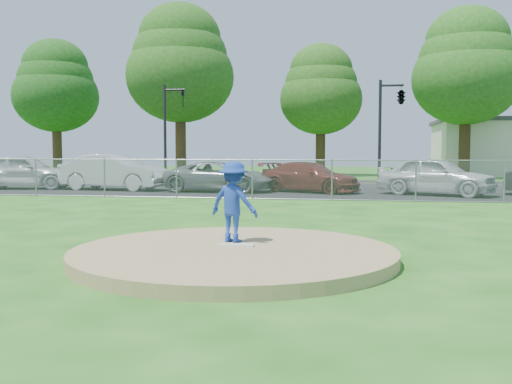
% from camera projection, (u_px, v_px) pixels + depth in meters
% --- Properties ---
extents(ground, '(120.00, 120.00, 0.00)m').
position_uv_depth(ground, '(299.00, 205.00, 19.32)').
color(ground, '#1B5612').
rests_on(ground, ground).
extents(pitchers_mound, '(5.40, 5.40, 0.20)m').
position_uv_depth(pitchers_mound, '(234.00, 254.00, 9.50)').
color(pitchers_mound, '#947F51').
rests_on(pitchers_mound, ground).
extents(pitching_rubber, '(0.60, 0.15, 0.04)m').
position_uv_depth(pitching_rubber, '(237.00, 245.00, 9.69)').
color(pitching_rubber, white).
rests_on(pitching_rubber, pitchers_mound).
extents(chain_link_fence, '(40.00, 0.06, 1.50)m').
position_uv_depth(chain_link_fence, '(305.00, 180.00, 21.23)').
color(chain_link_fence, gray).
rests_on(chain_link_fence, ground).
extents(parking_lot, '(50.00, 8.00, 0.01)m').
position_uv_depth(parking_lot, '(315.00, 192.00, 25.69)').
color(parking_lot, black).
rests_on(parking_lot, ground).
extents(street, '(60.00, 7.00, 0.01)m').
position_uv_depth(street, '(325.00, 183.00, 33.05)').
color(street, black).
rests_on(street, ground).
extents(tree_far_left, '(6.72, 6.72, 10.74)m').
position_uv_depth(tree_far_left, '(56.00, 86.00, 45.38)').
color(tree_far_left, '#382514').
rests_on(tree_far_left, ground).
extents(tree_left, '(7.84, 7.84, 12.53)m').
position_uv_depth(tree_left, '(180.00, 63.00, 41.33)').
color(tree_left, '#3B2615').
rests_on(tree_left, ground).
extents(tree_center, '(6.16, 6.16, 9.84)m').
position_uv_depth(tree_center, '(321.00, 89.00, 42.58)').
color(tree_center, '#332312').
rests_on(tree_center, ground).
extents(tree_right, '(7.28, 7.28, 11.63)m').
position_uv_depth(tree_right, '(466.00, 66.00, 38.71)').
color(tree_right, '#342213').
rests_on(tree_right, ground).
extents(traffic_signal_left, '(1.28, 0.20, 5.60)m').
position_uv_depth(traffic_signal_left, '(169.00, 124.00, 32.44)').
color(traffic_signal_left, black).
rests_on(traffic_signal_left, ground).
extents(traffic_signal_center, '(1.42, 2.48, 5.60)m').
position_uv_depth(traffic_signal_center, '(399.00, 98.00, 30.04)').
color(traffic_signal_center, black).
rests_on(traffic_signal_center, ground).
extents(pitcher, '(1.05, 0.81, 1.44)m').
position_uv_depth(pitcher, '(234.00, 202.00, 10.11)').
color(pitcher, '#1B3B99').
rests_on(pitcher, pitchers_mound).
extents(traffic_cone, '(0.38, 0.38, 0.74)m').
position_uv_depth(traffic_cone, '(188.00, 183.00, 25.98)').
color(traffic_cone, orange).
rests_on(traffic_cone, parking_lot).
extents(parked_car_silver, '(5.31, 3.02, 1.70)m').
position_uv_depth(parked_car_silver, '(24.00, 171.00, 27.57)').
color(parked_car_silver, silver).
rests_on(parked_car_silver, parking_lot).
extents(parked_car_white, '(5.27, 2.37, 1.68)m').
position_uv_depth(parked_car_white, '(115.00, 172.00, 26.77)').
color(parked_car_white, silver).
rests_on(parked_car_white, parking_lot).
extents(parked_car_gray, '(4.91, 2.39, 1.35)m').
position_uv_depth(parked_car_gray, '(219.00, 177.00, 25.57)').
color(parked_car_gray, slate).
rests_on(parked_car_gray, parking_lot).
extents(parked_car_darkred, '(4.96, 3.61, 1.34)m').
position_uv_depth(parked_car_darkred, '(310.00, 177.00, 25.28)').
color(parked_car_darkred, maroon).
rests_on(parked_car_darkred, parking_lot).
extents(parked_car_pearl, '(5.08, 3.66, 1.61)m').
position_uv_depth(parked_car_pearl, '(436.00, 176.00, 23.52)').
color(parked_car_pearl, silver).
rests_on(parked_car_pearl, parking_lot).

